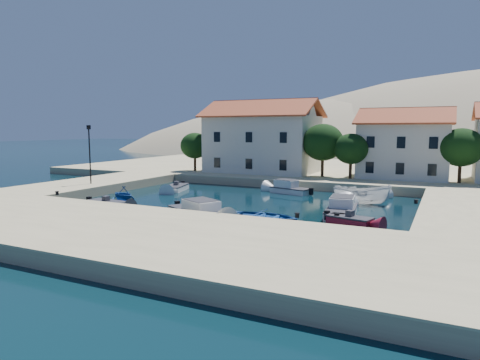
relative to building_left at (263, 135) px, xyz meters
name	(u,v)px	position (x,y,z in m)	size (l,w,h in m)	color
ground	(188,223)	(6.00, -28.00, -5.94)	(400.00, 400.00, 0.00)	black
quay_south	(134,235)	(6.00, -34.00, -5.44)	(52.00, 12.00, 1.00)	tan
quay_west	(95,185)	(-13.00, -18.00, -5.44)	(8.00, 20.00, 1.00)	tan
quay_north	(338,171)	(8.00, 10.00, -5.44)	(80.00, 36.00, 1.00)	tan
hills	(457,225)	(26.64, 95.62, -29.34)	(254.00, 176.00, 99.00)	tan
building_left	(263,135)	(0.00, 0.00, 0.00)	(14.70, 9.45, 9.70)	beige
building_mid	(404,142)	(18.00, 1.00, -0.71)	(10.50, 8.40, 8.30)	beige
trees	(335,146)	(10.51, -2.54, -1.10)	(37.30, 5.30, 6.45)	#382314
lamppost	(89,149)	(-11.50, -20.00, -1.18)	(0.35, 0.25, 6.22)	black
bollards	(246,202)	(8.80, -24.13, -4.79)	(29.36, 9.56, 0.30)	black
motorboat_grey_sw	(106,205)	(-3.75, -26.00, -5.64)	(3.96, 2.07, 1.25)	#38373D
cabin_cruiser_south	(196,210)	(5.23, -25.67, -5.46)	(5.80, 4.51, 1.60)	silver
rowboat_south	(264,222)	(10.81, -25.34, -5.94)	(3.71, 5.19, 1.08)	#1B4C98
motorboat_red_se	(350,221)	(16.68, -23.35, -5.64)	(3.42, 2.18, 1.25)	maroon
cabin_cruiser_east	(341,209)	(15.38, -20.26, -5.46)	(2.84, 5.66, 1.60)	silver
boat_east	(362,204)	(15.92, -14.39, -5.94)	(1.94, 5.15, 1.99)	silver
motorboat_white_ne	(373,197)	(16.50, -11.81, -5.64)	(2.67, 3.82, 1.25)	silver
rowboat_west	(123,201)	(-4.97, -22.40, -5.94)	(2.63, 3.05, 1.61)	#1B4C98
motorboat_white_west	(176,188)	(-4.23, -14.60, -5.64)	(2.73, 4.28, 1.25)	silver
cabin_cruiser_north	(291,189)	(7.88, -10.93, -5.46)	(4.66, 2.91, 1.60)	silver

